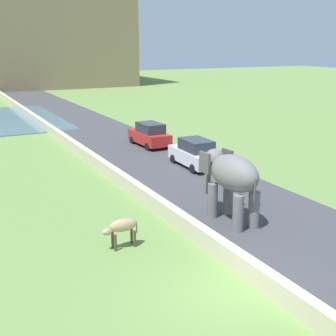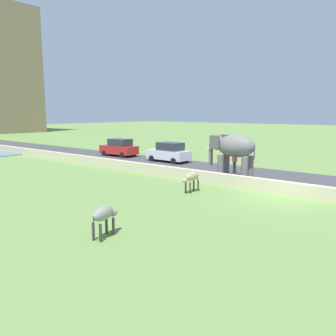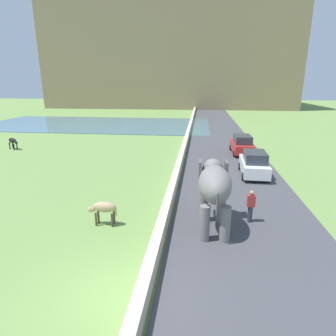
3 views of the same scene
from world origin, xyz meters
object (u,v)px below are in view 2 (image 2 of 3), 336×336
cow_grey (104,215)px  cow_tan (192,178)px  person_beside_elephant (235,162)px  car_white (169,152)px  elephant (233,149)px  car_red (119,148)px

cow_grey → cow_tan: (7.74, 1.67, 0.00)m
person_beside_elephant → car_white: (1.38, 7.29, 0.03)m
elephant → person_beside_elephant: bearing=23.4°
person_beside_elephant → car_white: bearing=79.3°
cow_grey → cow_tan: size_ratio=1.02×
car_white → car_red: same height
person_beside_elephant → car_white: 7.42m
person_beside_elephant → car_red: bearing=84.3°
car_white → car_red: (0.00, 6.50, 0.00)m
car_white → cow_tan: (-8.16, -8.26, -0.06)m
cow_grey → car_white: bearing=32.0°
car_red → car_white: bearing=-90.0°
elephant → cow_grey: size_ratio=2.45×
cow_grey → person_beside_elephant: bearing=10.3°
person_beside_elephant → car_red: (1.39, 13.80, 0.03)m
elephant → cow_grey: (-12.75, -1.87, -1.20)m
elephant → cow_tan: size_ratio=2.50×
elephant → car_red: (3.16, 14.57, -1.14)m
cow_tan → car_red: bearing=61.1°
person_beside_elephant → cow_tan: bearing=-171.9°
elephant → cow_grey: bearing=-171.6°
car_white → cow_tan: size_ratio=2.91×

